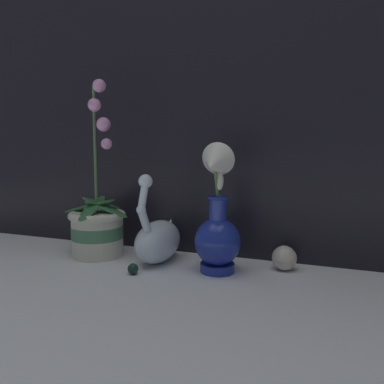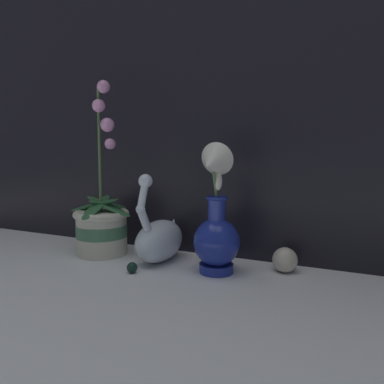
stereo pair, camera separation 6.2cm
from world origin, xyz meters
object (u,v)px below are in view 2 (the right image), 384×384
Objects in this scene: orchid_potted_plant at (102,223)px; glass_sphere at (285,260)px; swan_figurine at (160,238)px; blue_vase at (216,226)px.

orchid_potted_plant is 0.50m from glass_sphere.
swan_figurine is 3.88× the size of glass_sphere.
glass_sphere is at bearing 8.26° from swan_figurine.
swan_figurine is 0.76× the size of blue_vase.
orchid_potted_plant is 0.18m from swan_figurine.
blue_vase is at bearing -3.66° from orchid_potted_plant.
orchid_potted_plant reaches higher than swan_figurine.
glass_sphere is at bearing 27.08° from blue_vase.
glass_sphere is at bearing 6.15° from orchid_potted_plant.
glass_sphere is (0.49, 0.05, -0.06)m from orchid_potted_plant.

